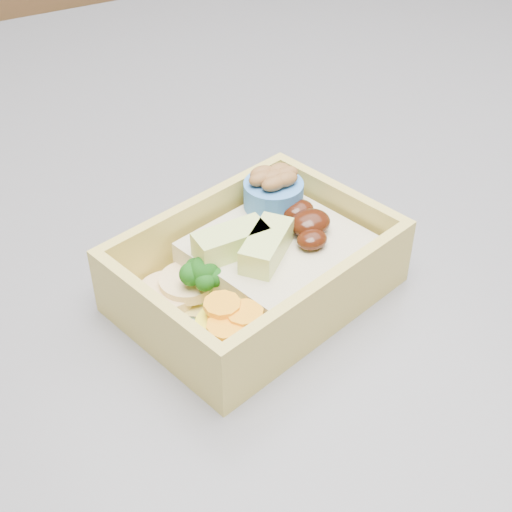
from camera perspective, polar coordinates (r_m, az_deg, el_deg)
island at (r=0.92m, az=4.99°, el=-16.85°), size 1.24×0.84×0.92m
bento_box at (r=0.43m, az=0.31°, el=-0.67°), size 0.18×0.15×0.06m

